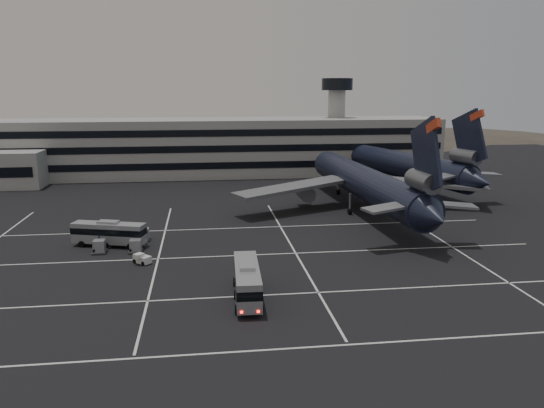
# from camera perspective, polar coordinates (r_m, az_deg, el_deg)

# --- Properties ---
(ground) EXTENTS (260.00, 260.00, 0.00)m
(ground) POSITION_cam_1_polar(r_m,az_deg,el_deg) (66.12, -7.19, -6.73)
(ground) COLOR black
(ground) RESTS_ON ground
(lane_markings) EXTENTS (90.00, 55.62, 0.01)m
(lane_markings) POSITION_cam_1_polar(r_m,az_deg,el_deg) (66.81, -6.38, -6.50)
(lane_markings) COLOR silver
(lane_markings) RESTS_ON ground
(terminal) EXTENTS (125.00, 26.00, 24.00)m
(terminal) POSITION_cam_1_polar(r_m,az_deg,el_deg) (134.49, -8.79, 5.98)
(terminal) COLOR gray
(terminal) RESTS_ON ground
(hills) EXTENTS (352.00, 180.00, 44.00)m
(hills) POSITION_cam_1_polar(r_m,az_deg,el_deg) (235.62, -3.07, 4.14)
(hills) COLOR #38332B
(hills) RESTS_ON ground
(trijet_main) EXTENTS (47.41, 57.63, 18.08)m
(trijet_main) POSITION_cam_1_polar(r_m,az_deg,el_deg) (94.59, 10.01, 2.26)
(trijet_main) COLOR black
(trijet_main) RESTS_ON ground
(trijet_far) EXTENTS (23.02, 56.99, 18.08)m
(trijet_far) POSITION_cam_1_polar(r_m,az_deg,el_deg) (120.79, 13.20, 4.38)
(trijet_far) COLOR black
(trijet_far) RESTS_ON ground
(bus_near) EXTENTS (3.10, 10.99, 3.84)m
(bus_near) POSITION_cam_1_polar(r_m,az_deg,el_deg) (55.56, -2.69, -8.11)
(bus_near) COLOR #96989E
(bus_near) RESTS_ON ground
(bus_far) EXTENTS (10.51, 5.31, 3.62)m
(bus_far) POSITION_cam_1_polar(r_m,az_deg,el_deg) (76.82, -17.14, -2.94)
(bus_far) COLOR #96989E
(bus_far) RESTS_ON ground
(tug_b) EXTENTS (2.49, 2.46, 1.41)m
(tug_b) POSITION_cam_1_polar(r_m,az_deg,el_deg) (68.58, -13.74, -5.74)
(tug_b) COLOR silver
(tug_b) RESTS_ON ground
(uld_cluster) EXTENTS (7.19, 8.33, 1.77)m
(uld_cluster) POSITION_cam_1_polar(r_m,az_deg,el_deg) (76.51, -15.79, -3.78)
(uld_cluster) COLOR #2D2D30
(uld_cluster) RESTS_ON ground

